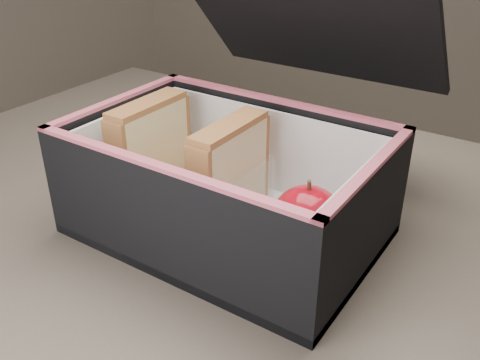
# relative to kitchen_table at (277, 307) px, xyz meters

# --- Properties ---
(kitchen_table) EXTENTS (1.20, 0.80, 0.75)m
(kitchen_table) POSITION_rel_kitchen_table_xyz_m (0.00, 0.00, 0.00)
(kitchen_table) COLOR brown
(kitchen_table) RESTS_ON ground
(lunch_bag) EXTENTS (0.32, 0.36, 0.28)m
(lunch_bag) POSITION_rel_kitchen_table_xyz_m (-0.06, -0.00, 0.16)
(lunch_bag) COLOR black
(lunch_bag) RESTS_ON kitchen_table
(plastic_tub) EXTENTS (0.16, 0.11, 0.07)m
(plastic_tub) POSITION_rel_kitchen_table_xyz_m (-0.11, -0.01, 0.14)
(plastic_tub) COLOR white
(plastic_tub) RESTS_ON lunch_bag
(sandwich_left) EXTENTS (0.03, 0.11, 0.12)m
(sandwich_left) POSITION_rel_kitchen_table_xyz_m (-0.17, -0.01, 0.17)
(sandwich_left) COLOR beige
(sandwich_left) RESTS_ON plastic_tub
(sandwich_right) EXTENTS (0.03, 0.10, 0.12)m
(sandwich_right) POSITION_rel_kitchen_table_xyz_m (-0.06, -0.01, 0.17)
(sandwich_right) COLOR beige
(sandwich_right) RESTS_ON plastic_tub
(carrot_sticks) EXTENTS (0.04, 0.14, 0.03)m
(carrot_sticks) POSITION_rel_kitchen_table_xyz_m (-0.12, -0.02, 0.12)
(carrot_sticks) COLOR #EB6800
(carrot_sticks) RESTS_ON plastic_tub
(paper_napkin) EXTENTS (0.08, 0.08, 0.01)m
(paper_napkin) POSITION_rel_kitchen_table_xyz_m (0.04, -0.01, 0.11)
(paper_napkin) COLOR white
(paper_napkin) RESTS_ON lunch_bag
(red_apple) EXTENTS (0.07, 0.07, 0.07)m
(red_apple) POSITION_rel_kitchen_table_xyz_m (0.04, -0.01, 0.15)
(red_apple) COLOR maroon
(red_apple) RESTS_ON paper_napkin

